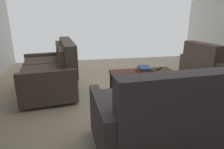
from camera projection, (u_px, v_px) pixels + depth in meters
The scene contains 7 objects.
ground_plane at pixel (136, 102), 3.02m from camera, with size 5.17×5.75×0.01m, color #B7A88E.
sofa_main at pixel (188, 112), 1.96m from camera, with size 1.93×0.93×0.89m.
loveseat_near at pixel (52, 71), 3.32m from camera, with size 1.02×1.48×0.88m.
coffee_table at pixel (143, 77), 3.05m from camera, with size 1.02×0.53×0.43m.
armchair_side at pixel (212, 70), 3.41m from camera, with size 0.98×1.02×0.85m.
book_stack at pixel (145, 69), 3.07m from camera, with size 0.27×0.29×0.08m.
tv_remote at pixel (159, 68), 3.23m from camera, with size 0.14×0.15×0.02m.
Camera 1 is at (0.86, 2.63, 1.35)m, focal length 30.95 mm.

